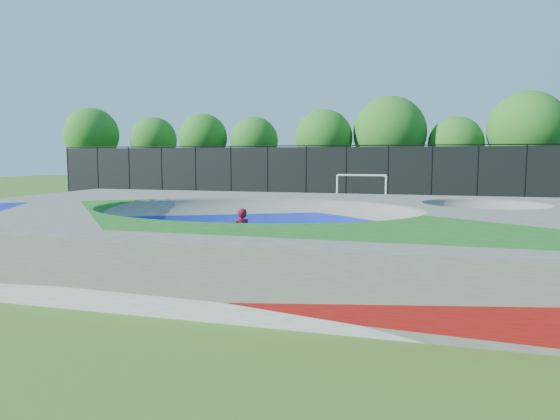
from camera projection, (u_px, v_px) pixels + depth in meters
The scene contains 7 objects.
ground at pixel (255, 252), 16.54m from camera, with size 120.00×120.00×0.00m, color #355F1A.
skate_deck at pixel (255, 230), 16.47m from camera, with size 22.00×14.00×1.50m, color gray.
skater at pixel (241, 235), 14.96m from camera, with size 0.59×0.39×1.61m, color red.
skateboard at pixel (242, 261), 15.04m from camera, with size 0.78×0.22×0.05m, color black.
soccer_goal at pixel (361, 185), 31.16m from camera, with size 3.15×0.12×2.08m.
fence at pixel (346, 172), 36.44m from camera, with size 48.09×0.09×4.04m.
treeline at pixel (357, 135), 41.16m from camera, with size 51.87×7.37×8.16m.
Camera 1 is at (5.20, -15.48, 3.12)m, focal length 32.00 mm.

